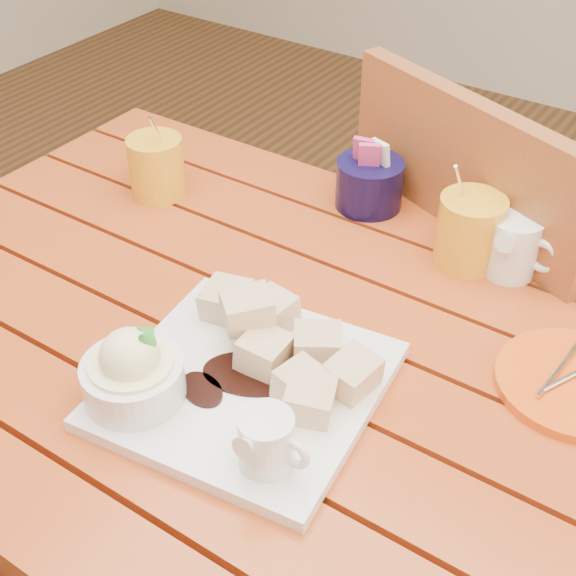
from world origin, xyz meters
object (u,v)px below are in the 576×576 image
Objects in this scene: table at (276,401)px; orange_saucer at (575,383)px; coffee_mug_left at (156,165)px; chair_far at (489,309)px; dessert_plate at (223,375)px; coffee_mug_right at (472,231)px.

orange_saucer is (0.34, 0.13, 0.11)m from table.
coffee_mug_left reaches higher than table.
orange_saucer is at bearing 143.40° from chair_far.
chair_far is (0.11, 0.59, -0.25)m from dessert_plate.
chair_far reaches higher than table.
orange_saucer is (0.69, -0.06, -0.04)m from coffee_mug_left.
coffee_mug_left is at bearing 175.04° from orange_saucer.
chair_far is (0.12, 0.48, -0.11)m from table.
dessert_plate is 0.47m from coffee_mug_left.
table is 6.58× the size of orange_saucer.
chair_far is at bearing 76.21° from table.
dessert_plate is at bearing -144.07° from orange_saucer.
orange_saucer is at bearing 20.62° from table.
chair_far is at bearing 79.37° from dessert_plate.
table is 7.88× the size of coffee_mug_right.
coffee_mug_left is at bearing 152.42° from table.
chair_far is (0.47, 0.29, -0.27)m from coffee_mug_left.
coffee_mug_right is at bearing 72.97° from dessert_plate.
coffee_mug_right reaches higher than coffee_mug_left.
chair_far is (-0.01, 0.19, -0.27)m from coffee_mug_right.
coffee_mug_right is 0.27m from orange_saucer.
chair_far is at bearing 94.67° from coffee_mug_right.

